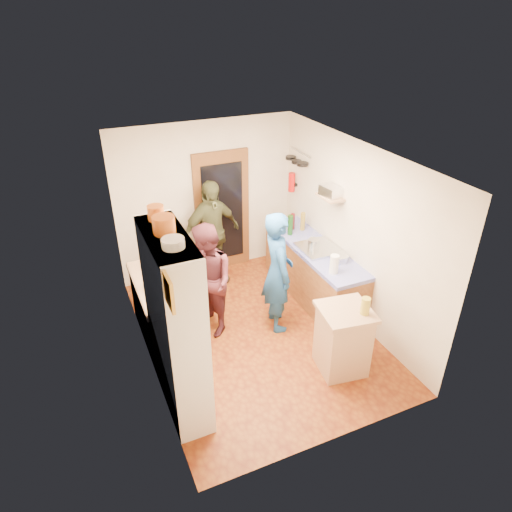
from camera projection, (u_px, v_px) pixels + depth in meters
floor at (256, 333)px, 6.55m from camera, size 3.00×4.00×0.02m
ceiling at (256, 155)px, 5.27m from camera, size 3.00×4.00×0.02m
wall_back at (207, 200)px, 7.51m from camera, size 3.00×0.02×2.60m
wall_front at (342, 348)px, 4.31m from camera, size 3.00×0.02×2.60m
wall_left at (139, 279)px, 5.37m from camera, size 0.02×4.00×2.60m
wall_right at (354, 233)px, 6.44m from camera, size 0.02×4.00×2.60m
door_frame at (222, 212)px, 7.69m from camera, size 0.95×0.06×2.10m
door_glass at (223, 213)px, 7.66m from camera, size 0.70×0.02×1.70m
hutch_body at (176, 326)px, 4.91m from camera, size 0.40×1.20×2.20m
hutch_top_shelf at (166, 237)px, 4.38m from camera, size 0.40×1.14×0.04m
plate_stack at (173, 243)px, 4.13m from camera, size 0.21×0.21×0.09m
orange_pot_a at (164, 225)px, 4.37m from camera, size 0.22×0.22×0.18m
orange_pot_b at (156, 213)px, 4.65m from camera, size 0.17×0.17×0.15m
left_counter_base at (163, 312)px, 6.27m from camera, size 0.60×1.40×0.85m
left_counter_top at (160, 284)px, 6.05m from camera, size 0.64×1.44×0.05m
toaster at (173, 296)px, 5.61m from camera, size 0.26×0.20×0.17m
kettle at (157, 282)px, 5.88m from camera, size 0.18×0.18×0.18m
orange_bowl at (162, 271)px, 6.20m from camera, size 0.26×0.26×0.10m
chopping_board at (153, 264)px, 6.44m from camera, size 0.32×0.24×0.02m
right_counter_base at (313, 274)px, 7.16m from camera, size 0.60×2.20×0.84m
right_counter_top at (315, 248)px, 6.94m from camera, size 0.62×2.22×0.06m
hob at (318, 248)px, 6.84m from camera, size 0.55×0.58×0.04m
pot_on_hob at (314, 243)px, 6.83m from camera, size 0.18×0.18×0.11m
bottle_a at (290, 225)px, 7.21m from camera, size 0.10×0.10×0.33m
bottle_b at (293, 221)px, 7.40m from camera, size 0.08×0.08×0.27m
bottle_c at (303, 221)px, 7.36m from camera, size 0.08×0.08×0.30m
paper_towel at (334, 264)px, 6.20m from camera, size 0.15×0.15×0.27m
mixing_bowl at (339, 258)px, 6.53m from camera, size 0.27×0.27×0.10m
island_base at (342, 341)px, 5.72m from camera, size 0.62×0.62×0.86m
island_top at (346, 312)px, 5.50m from camera, size 0.70×0.70×0.05m
cutting_board at (340, 309)px, 5.53m from camera, size 0.39×0.33×0.02m
oil_jar at (365, 306)px, 5.38m from camera, size 0.12×0.12×0.22m
pan_rail at (301, 152)px, 7.27m from camera, size 0.02×0.65×0.02m
pan_hang_a at (302, 164)px, 7.18m from camera, size 0.18×0.18×0.05m
pan_hang_b at (296, 162)px, 7.35m from camera, size 0.16×0.16×0.05m
pan_hang_c at (291, 158)px, 7.50m from camera, size 0.17×0.17×0.05m
wall_shelf at (330, 197)px, 6.56m from camera, size 0.26×0.42×0.03m
radio at (331, 191)px, 6.51m from camera, size 0.26×0.33×0.15m
ext_bracket at (295, 184)px, 7.71m from camera, size 0.06×0.10×0.04m
fire_extinguisher at (292, 182)px, 7.67m from camera, size 0.11×0.11×0.32m
picture_frame at (169, 292)px, 3.78m from camera, size 0.03×0.25×0.30m
person_hob at (281, 273)px, 6.28m from camera, size 0.53×0.71×1.78m
person_left at (208, 279)px, 6.26m from camera, size 0.76×0.90×1.65m
person_back at (212, 234)px, 7.33m from camera, size 1.12×0.67×1.78m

